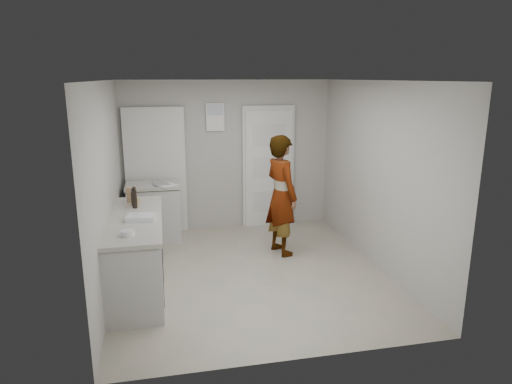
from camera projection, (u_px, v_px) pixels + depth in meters
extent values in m
plane|color=#A89F8D|center=(251.00, 272.00, 6.11)|extent=(4.00, 4.00, 0.00)
plane|color=#A9A7A0|center=(228.00, 156.00, 7.71)|extent=(3.50, 0.00, 3.50)
plane|color=#A9A7A0|center=(296.00, 232.00, 3.91)|extent=(3.50, 0.00, 3.50)
plane|color=#A9A7A0|center=(107.00, 188.00, 5.46)|extent=(0.00, 4.00, 4.00)
plane|color=#A9A7A0|center=(377.00, 175.00, 6.16)|extent=(0.00, 4.00, 4.00)
plane|color=silver|center=(250.00, 80.00, 5.50)|extent=(4.00, 4.00, 0.00)
cube|color=white|center=(269.00, 169.00, 7.84)|extent=(0.80, 0.05, 2.00)
cube|color=silver|center=(268.00, 167.00, 7.86)|extent=(0.90, 0.04, 2.10)
sphere|color=tan|center=(288.00, 172.00, 7.87)|extent=(0.07, 0.07, 0.07)
cube|color=white|center=(215.00, 117.00, 7.48)|extent=(0.30, 0.02, 0.45)
cube|color=black|center=(156.00, 172.00, 7.49)|extent=(0.90, 0.05, 2.04)
cube|color=silver|center=(156.00, 172.00, 7.46)|extent=(0.98, 0.02, 2.10)
cube|color=silver|center=(137.00, 256.00, 5.53)|extent=(0.60, 1.90, 0.86)
cube|color=black|center=(139.00, 286.00, 5.63)|extent=(0.56, 1.86, 0.08)
cube|color=#B5B1A6|center=(134.00, 219.00, 5.42)|extent=(0.64, 1.96, 0.05)
cube|color=silver|center=(155.00, 214.00, 7.23)|extent=(0.80, 0.55, 0.86)
cube|color=black|center=(156.00, 237.00, 7.33)|extent=(0.75, 0.54, 0.08)
cube|color=#B5B1A6|center=(153.00, 185.00, 7.12)|extent=(0.84, 0.61, 0.05)
imported|color=silver|center=(281.00, 195.00, 6.60)|extent=(0.60, 0.74, 1.76)
cube|color=#916B48|center=(132.00, 195.00, 6.03)|extent=(0.13, 0.10, 0.20)
cylinder|color=tan|center=(138.00, 202.00, 5.93)|extent=(0.05, 0.05, 0.08)
cylinder|color=black|center=(133.00, 199.00, 5.88)|extent=(0.06, 0.06, 0.18)
sphere|color=black|center=(133.00, 190.00, 5.86)|extent=(0.05, 0.05, 0.05)
cylinder|color=black|center=(135.00, 199.00, 5.77)|extent=(0.06, 0.06, 0.23)
sphere|color=black|center=(134.00, 189.00, 5.73)|extent=(0.05, 0.05, 0.05)
cube|color=silver|center=(141.00, 217.00, 5.31)|extent=(0.36, 0.28, 0.06)
cube|color=white|center=(141.00, 218.00, 5.31)|extent=(0.31, 0.23, 0.04)
cylinder|color=silver|center=(128.00, 233.00, 4.78)|extent=(0.14, 0.14, 0.06)
sphere|color=white|center=(126.00, 233.00, 4.77)|extent=(0.05, 0.05, 0.05)
sphere|color=white|center=(130.00, 233.00, 4.80)|extent=(0.05, 0.05, 0.05)
cube|color=white|center=(165.00, 185.00, 7.03)|extent=(0.40, 0.42, 0.01)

